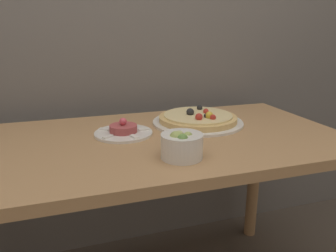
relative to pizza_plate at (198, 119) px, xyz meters
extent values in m
cube|color=#AD7F51|center=(-0.24, -0.12, -0.04)|extent=(1.41, 0.72, 0.03)
cylinder|color=#AD7F51|center=(0.41, 0.19, -0.40)|extent=(0.06, 0.06, 0.69)
cylinder|color=silver|center=(0.00, 0.00, -0.01)|extent=(0.36, 0.36, 0.01)
cylinder|color=#DBB26B|center=(0.00, 0.00, 0.00)|extent=(0.31, 0.31, 0.02)
cylinder|color=beige|center=(0.00, 0.00, 0.02)|extent=(0.28, 0.28, 0.01)
sphere|color=black|center=(-0.03, 0.01, 0.03)|extent=(0.03, 0.03, 0.03)
sphere|color=black|center=(0.01, -0.05, 0.03)|extent=(0.02, 0.02, 0.02)
sphere|color=gold|center=(0.02, -0.06, 0.03)|extent=(0.03, 0.03, 0.03)
sphere|color=#B22D23|center=(0.04, 0.01, 0.03)|extent=(0.02, 0.02, 0.02)
sphere|color=#B22D23|center=(-0.03, -0.07, 0.03)|extent=(0.03, 0.03, 0.03)
sphere|color=black|center=(0.04, 0.08, 0.03)|extent=(0.02, 0.02, 0.02)
sphere|color=#B22D23|center=(0.03, -0.08, 0.03)|extent=(0.02, 0.02, 0.02)
cylinder|color=silver|center=(-0.31, -0.05, -0.01)|extent=(0.21, 0.21, 0.01)
cylinder|color=#A84747|center=(-0.31, -0.05, 0.00)|extent=(0.10, 0.10, 0.03)
sphere|color=#DB4C5B|center=(-0.31, -0.05, 0.03)|extent=(0.03, 0.03, 0.03)
cube|color=white|center=(-0.24, -0.05, -0.01)|extent=(0.04, 0.02, 0.01)
cube|color=white|center=(-0.29, 0.02, -0.01)|extent=(0.03, 0.04, 0.01)
cube|color=white|center=(-0.38, 0.00, -0.01)|extent=(0.04, 0.04, 0.01)
cube|color=white|center=(-0.38, -0.10, -0.01)|extent=(0.04, 0.04, 0.01)
cube|color=white|center=(-0.29, -0.12, -0.01)|extent=(0.03, 0.04, 0.01)
cylinder|color=silver|center=(-0.19, -0.32, 0.02)|extent=(0.13, 0.13, 0.07)
sphere|color=#668E42|center=(-0.21, -0.31, 0.05)|extent=(0.03, 0.03, 0.03)
sphere|color=#A3B25B|center=(-0.21, -0.33, 0.05)|extent=(0.04, 0.04, 0.04)
sphere|color=#668E42|center=(-0.20, -0.35, 0.05)|extent=(0.03, 0.03, 0.03)
sphere|color=#B7BC70|center=(-0.20, -0.32, 0.05)|extent=(0.03, 0.03, 0.03)
sphere|color=#A3B25B|center=(-0.17, -0.33, 0.05)|extent=(0.03, 0.03, 0.03)
camera|label=1|loc=(-0.51, -1.17, 0.35)|focal=35.00mm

